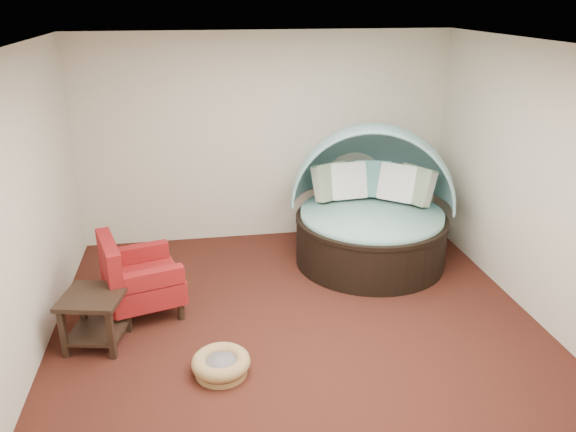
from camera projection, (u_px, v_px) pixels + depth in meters
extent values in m
plane|color=#461D14|center=(299.00, 329.00, 5.79)|extent=(5.00, 5.00, 0.00)
plane|color=beige|center=(266.00, 139.00, 7.56)|extent=(5.00, 0.00, 5.00)
plane|color=beige|center=(388.00, 360.00, 2.98)|extent=(5.00, 0.00, 5.00)
plane|color=beige|center=(19.00, 218.00, 4.89)|extent=(0.00, 5.00, 5.00)
plane|color=beige|center=(544.00, 187.00, 5.66)|extent=(0.00, 5.00, 5.00)
plane|color=white|center=(302.00, 46.00, 4.76)|extent=(5.00, 5.00, 0.00)
cylinder|color=black|center=(370.00, 241.00, 7.15)|extent=(2.35, 2.35, 0.57)
cylinder|color=black|center=(371.00, 218.00, 7.03)|extent=(2.38, 2.38, 0.05)
cylinder|color=#85BAB0|center=(371.00, 215.00, 7.02)|extent=(2.22, 2.22, 0.13)
cube|color=#3A6B40|center=(330.00, 181.00, 7.28)|extent=(0.55, 0.46, 0.50)
cube|color=white|center=(348.00, 181.00, 7.31)|extent=(0.50, 0.32, 0.50)
cube|color=#599B99|center=(373.00, 179.00, 7.38)|extent=(0.54, 0.40, 0.50)
cube|color=white|center=(398.00, 183.00, 7.23)|extent=(0.54, 0.52, 0.50)
cube|color=#3A6B40|center=(416.00, 185.00, 7.14)|extent=(0.47, 0.55, 0.50)
cylinder|color=olive|center=(221.00, 371.00, 5.10)|extent=(0.60, 0.60, 0.05)
torus|color=olive|center=(221.00, 362.00, 5.06)|extent=(0.68, 0.68, 0.14)
cylinder|color=slate|center=(221.00, 364.00, 5.07)|extent=(0.40, 0.40, 0.08)
cylinder|color=black|center=(121.00, 325.00, 5.68)|extent=(0.09, 0.09, 0.19)
cylinder|color=black|center=(111.00, 297.00, 6.20)|extent=(0.09, 0.09, 0.19)
cylinder|color=black|center=(181.00, 311.00, 5.93)|extent=(0.09, 0.09, 0.19)
cylinder|color=black|center=(167.00, 285.00, 6.45)|extent=(0.09, 0.09, 0.19)
cube|color=maroon|center=(143.00, 285.00, 5.98)|extent=(0.96, 0.96, 0.27)
cube|color=maroon|center=(110.00, 260.00, 5.73)|extent=(0.35, 0.79, 0.46)
cube|color=maroon|center=(153.00, 279.00, 5.64)|extent=(0.63, 0.29, 0.19)
cube|color=maroon|center=(140.00, 253.00, 6.20)|extent=(0.63, 0.29, 0.19)
cube|color=black|center=(93.00, 297.00, 5.35)|extent=(0.68, 0.68, 0.05)
cube|color=black|center=(98.00, 331.00, 5.49)|extent=(0.60, 0.60, 0.03)
cube|color=black|center=(63.00, 334.00, 5.25)|extent=(0.07, 0.07, 0.50)
cube|color=black|center=(83.00, 309.00, 5.67)|extent=(0.07, 0.07, 0.50)
cube|color=black|center=(111.00, 335.00, 5.23)|extent=(0.07, 0.07, 0.50)
cube|color=black|center=(127.00, 310.00, 5.65)|extent=(0.07, 0.07, 0.50)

